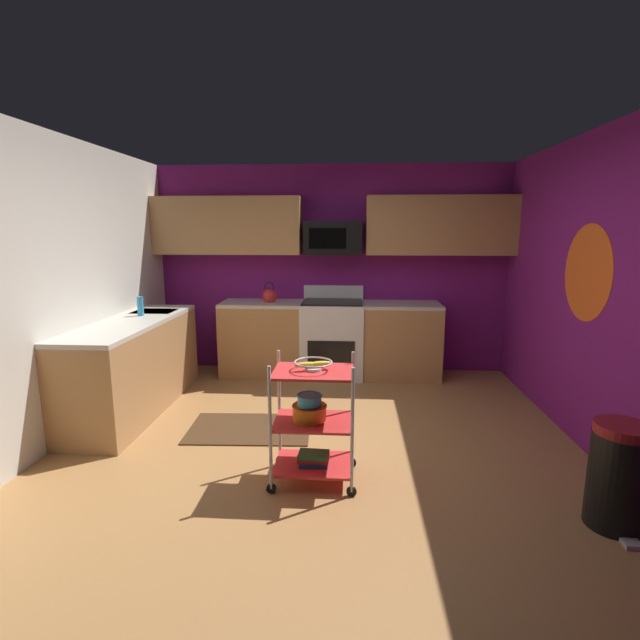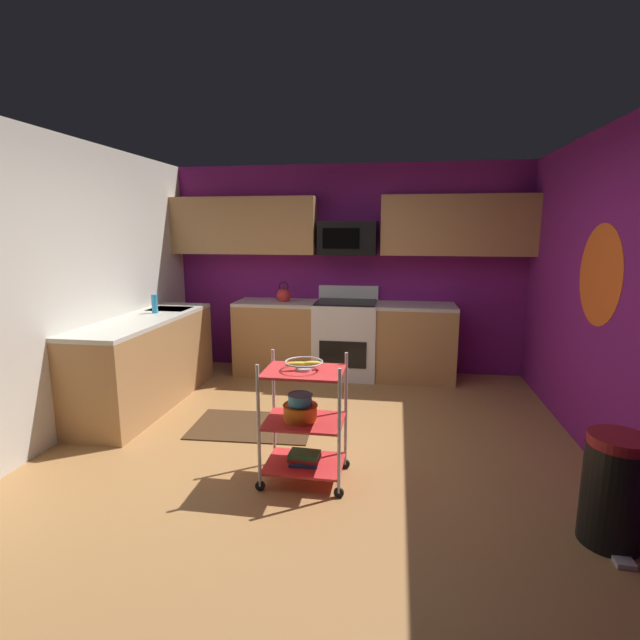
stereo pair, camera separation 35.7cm
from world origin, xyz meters
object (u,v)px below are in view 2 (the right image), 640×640
at_px(fruit_bowl, 304,364).
at_px(mixing_bowl_large, 300,412).
at_px(rolling_cart, 304,421).
at_px(trash_can, 614,490).
at_px(microwave, 348,238).
at_px(dish_soap_bottle, 155,304).
at_px(oven_range, 346,338).
at_px(mixing_bowl_small, 300,399).
at_px(book_stack, 305,458).
at_px(kettle, 284,295).

relative_size(fruit_bowl, mixing_bowl_large, 1.08).
bearing_deg(rolling_cart, trash_can, -12.45).
xyz_separation_m(fruit_bowl, trash_can, (1.89, -0.42, -0.55)).
distance_m(microwave, rolling_cart, 2.96).
relative_size(microwave, dish_soap_bottle, 3.50).
bearing_deg(oven_range, dish_soap_bottle, -151.70).
relative_size(microwave, mixing_bowl_small, 3.85).
xyz_separation_m(rolling_cart, fruit_bowl, (0.00, 0.00, 0.42)).
distance_m(mixing_bowl_small, book_stack, 0.45).
distance_m(fruit_bowl, trash_can, 2.01).
relative_size(kettle, dish_soap_bottle, 1.32).
bearing_deg(kettle, rolling_cart, -73.65).
bearing_deg(dish_soap_bottle, kettle, 41.78).
bearing_deg(kettle, microwave, 7.93).
relative_size(kettle, trash_can, 0.40).
height_order(oven_range, fruit_bowl, oven_range).
bearing_deg(dish_soap_bottle, oven_range, 28.30).
xyz_separation_m(oven_range, microwave, (-0.00, 0.10, 1.22)).
relative_size(oven_range, mixing_bowl_large, 4.37).
bearing_deg(trash_can, rolling_cart, 167.55).
bearing_deg(microwave, kettle, -172.07).
xyz_separation_m(book_stack, dish_soap_bottle, (-1.93, 1.53, 0.85)).
bearing_deg(oven_range, mixing_bowl_large, -91.15).
xyz_separation_m(rolling_cart, mixing_bowl_large, (-0.03, -0.00, 0.07)).
bearing_deg(kettle, mixing_bowl_small, -74.28).
xyz_separation_m(fruit_bowl, mixing_bowl_small, (-0.03, -0.01, -0.26)).
bearing_deg(book_stack, microwave, 89.52).
bearing_deg(mixing_bowl_small, kettle, 105.72).
height_order(rolling_cart, trash_can, rolling_cart).
xyz_separation_m(microwave, book_stack, (-0.02, -2.69, -1.53)).
bearing_deg(mixing_bowl_large, microwave, 88.91).
height_order(microwave, book_stack, microwave).
relative_size(oven_range, kettle, 4.17).
relative_size(oven_range, dish_soap_bottle, 5.50).
distance_m(rolling_cart, fruit_bowl, 0.42).
height_order(mixing_bowl_large, trash_can, trash_can).
relative_size(dish_soap_bottle, trash_can, 0.30).
xyz_separation_m(oven_range, rolling_cart, (-0.02, -2.58, -0.02)).
height_order(microwave, mixing_bowl_small, microwave).
relative_size(fruit_bowl, kettle, 1.03).
distance_m(rolling_cart, trash_can, 1.94).
bearing_deg(kettle, oven_range, 0.28).
bearing_deg(mixing_bowl_large, dish_soap_bottle, 141.09).
relative_size(fruit_bowl, book_stack, 1.19).
bearing_deg(mixing_bowl_large, book_stack, 0.00).
xyz_separation_m(rolling_cart, dish_soap_bottle, (-1.93, 1.53, 0.57)).
relative_size(mixing_bowl_large, kettle, 0.95).
height_order(microwave, mixing_bowl_large, microwave).
xyz_separation_m(microwave, mixing_bowl_large, (-0.05, -2.69, -1.18)).
relative_size(mixing_bowl_large, trash_can, 0.38).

